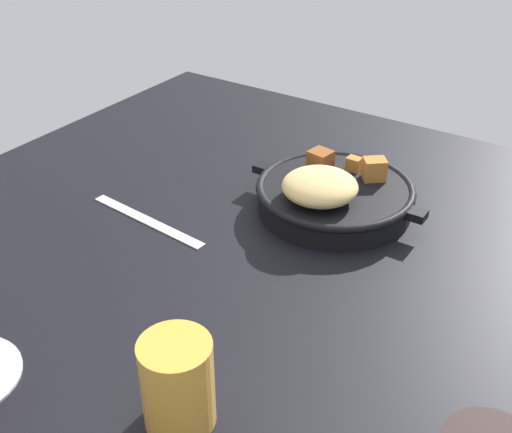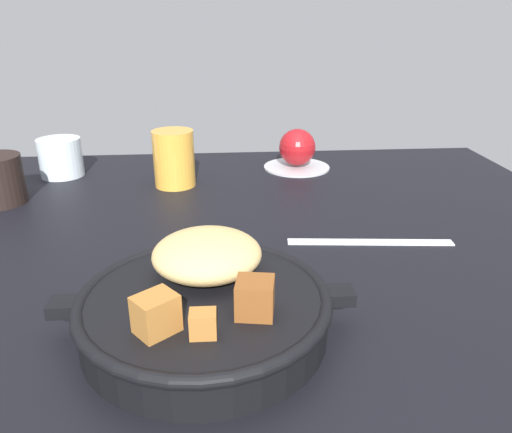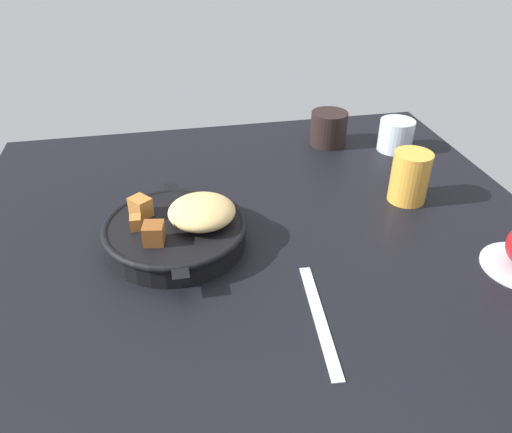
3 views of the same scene
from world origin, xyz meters
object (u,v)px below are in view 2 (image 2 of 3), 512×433
(butter_knife, at_px, (370,241))
(water_glass_short, at_px, (61,157))
(cast_iron_skillet, at_px, (205,302))
(juice_glass_amber, at_px, (174,158))
(red_apple, at_px, (297,147))

(butter_knife, relative_size, water_glass_short, 2.81)
(cast_iron_skillet, bearing_deg, juice_glass_amber, 97.92)
(cast_iron_skillet, xyz_separation_m, juice_glass_amber, (-0.06, 0.42, 0.02))
(cast_iron_skillet, relative_size, juice_glass_amber, 2.89)
(cast_iron_skillet, height_order, juice_glass_amber, juice_glass_amber)
(red_apple, xyz_separation_m, juice_glass_amber, (-0.22, -0.08, 0.01))
(cast_iron_skillet, bearing_deg, butter_knife, 39.43)
(butter_knife, xyz_separation_m, juice_glass_amber, (-0.27, 0.25, 0.05))
(red_apple, height_order, water_glass_short, red_apple)
(red_apple, xyz_separation_m, water_glass_short, (-0.43, -0.01, -0.01))
(water_glass_short, bearing_deg, red_apple, 1.92)
(cast_iron_skillet, xyz_separation_m, red_apple, (0.16, 0.51, 0.01))
(cast_iron_skillet, relative_size, water_glass_short, 3.63)
(butter_knife, distance_m, water_glass_short, 0.57)
(red_apple, bearing_deg, juice_glass_amber, -159.13)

